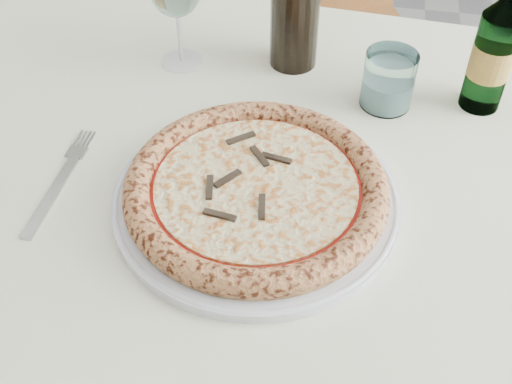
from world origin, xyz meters
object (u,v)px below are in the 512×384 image
pizza (256,188)px  beer_bottle (494,52)px  chair_far (334,5)px  tumbler (388,83)px  dining_table (268,199)px  plate (256,198)px

pizza → beer_bottle: beer_bottle is taller
chair_far → pizza: (-0.03, -0.93, 0.25)m
pizza → tumbler: size_ratio=3.88×
dining_table → chair_far: (0.03, 0.83, -0.13)m
dining_table → tumbler: size_ratio=17.08×
plate → tumbler: 0.28m
pizza → tumbler: 0.28m
dining_table → pizza: bearing=-90.0°
plate → tumbler: tumbler is taller
dining_table → beer_bottle: beer_bottle is taller
dining_table → chair_far: chair_far is taller
plate → tumbler: (0.15, 0.24, 0.03)m
pizza → tumbler: tumbler is taller
beer_bottle → chair_far: bearing=110.9°
dining_table → chair_far: bearing=87.7°
plate → tumbler: bearing=57.4°
pizza → chair_far: bearing=88.0°
dining_table → beer_bottle: bearing=29.0°
chair_far → tumbler: bearing=-80.3°
chair_far → tumbler: size_ratio=11.07×
dining_table → chair_far: size_ratio=1.54×
tumbler → chair_far: bearing=99.7°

